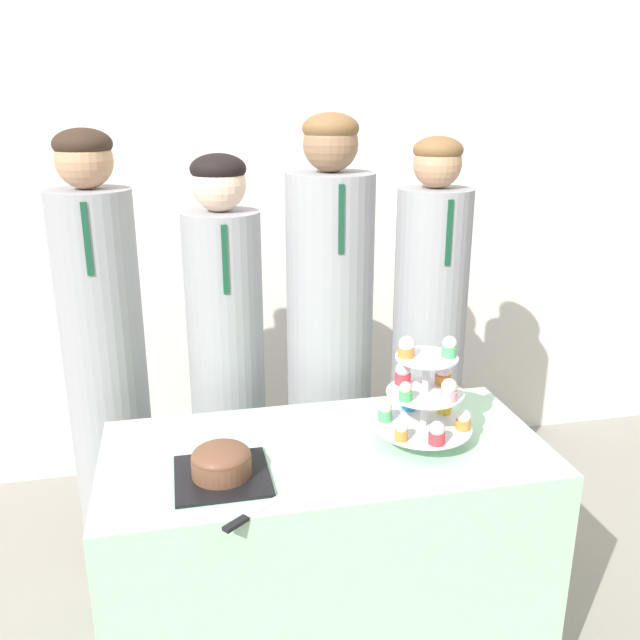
{
  "coord_description": "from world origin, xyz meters",
  "views": [
    {
      "loc": [
        -0.38,
        -1.36,
        1.7
      ],
      "look_at": [
        -0.01,
        0.33,
        1.13
      ],
      "focal_mm": 38.0,
      "sensor_mm": 36.0,
      "label": 1
    }
  ],
  "objects_px": {
    "round_cake": "(222,463)",
    "student_1": "(228,384)",
    "student_2": "(330,363)",
    "cake_knife": "(248,516)",
    "student_0": "(108,384)",
    "cupcake_stand": "(425,396)",
    "student_3": "(427,363)"
  },
  "relations": [
    {
      "from": "student_0",
      "to": "student_3",
      "type": "distance_m",
      "value": 1.15
    },
    {
      "from": "cake_knife",
      "to": "student_0",
      "type": "relative_size",
      "value": 0.12
    },
    {
      "from": "round_cake",
      "to": "student_1",
      "type": "xyz_separation_m",
      "value": [
        0.07,
        0.66,
        -0.06
      ]
    },
    {
      "from": "student_2",
      "to": "cupcake_stand",
      "type": "bearing_deg",
      "value": -76.51
    },
    {
      "from": "student_0",
      "to": "student_3",
      "type": "bearing_deg",
      "value": -0.0
    },
    {
      "from": "cupcake_stand",
      "to": "student_2",
      "type": "distance_m",
      "value": 0.61
    },
    {
      "from": "cupcake_stand",
      "to": "student_3",
      "type": "bearing_deg",
      "value": 68.07
    },
    {
      "from": "student_2",
      "to": "cake_knife",
      "type": "bearing_deg",
      "value": -114.89
    },
    {
      "from": "cake_knife",
      "to": "student_1",
      "type": "height_order",
      "value": "student_1"
    },
    {
      "from": "student_2",
      "to": "round_cake",
      "type": "bearing_deg",
      "value": -123.71
    },
    {
      "from": "student_3",
      "to": "round_cake",
      "type": "bearing_deg",
      "value": -141.07
    },
    {
      "from": "student_2",
      "to": "student_3",
      "type": "distance_m",
      "value": 0.38
    },
    {
      "from": "round_cake",
      "to": "student_1",
      "type": "bearing_deg",
      "value": 83.94
    },
    {
      "from": "cake_knife",
      "to": "student_0",
      "type": "distance_m",
      "value": 0.93
    },
    {
      "from": "student_0",
      "to": "cake_knife",
      "type": "bearing_deg",
      "value": -65.66
    },
    {
      "from": "student_2",
      "to": "student_0",
      "type": "bearing_deg",
      "value": -180.0
    },
    {
      "from": "student_2",
      "to": "student_3",
      "type": "bearing_deg",
      "value": -0.0
    },
    {
      "from": "student_1",
      "to": "student_3",
      "type": "height_order",
      "value": "student_3"
    },
    {
      "from": "cupcake_stand",
      "to": "student_2",
      "type": "height_order",
      "value": "student_2"
    },
    {
      "from": "cupcake_stand",
      "to": "student_2",
      "type": "bearing_deg",
      "value": 103.49
    },
    {
      "from": "student_3",
      "to": "student_1",
      "type": "bearing_deg",
      "value": -180.0
    },
    {
      "from": "round_cake",
      "to": "cupcake_stand",
      "type": "distance_m",
      "value": 0.59
    },
    {
      "from": "student_1",
      "to": "student_0",
      "type": "bearing_deg",
      "value": 180.0
    },
    {
      "from": "cupcake_stand",
      "to": "student_2",
      "type": "relative_size",
      "value": 0.19
    },
    {
      "from": "round_cake",
      "to": "student_0",
      "type": "relative_size",
      "value": 0.15
    },
    {
      "from": "cupcake_stand",
      "to": "student_2",
      "type": "xyz_separation_m",
      "value": [
        -0.14,
        0.58,
        -0.12
      ]
    },
    {
      "from": "cupcake_stand",
      "to": "cake_knife",
      "type": "bearing_deg",
      "value": -153.9
    },
    {
      "from": "cupcake_stand",
      "to": "student_0",
      "type": "relative_size",
      "value": 0.2
    },
    {
      "from": "student_0",
      "to": "student_3",
      "type": "xyz_separation_m",
      "value": [
        1.15,
        -0.0,
        -0.02
      ]
    },
    {
      "from": "cake_knife",
      "to": "student_0",
      "type": "bearing_deg",
      "value": 76.64
    },
    {
      "from": "student_2",
      "to": "student_1",
      "type": "bearing_deg",
      "value": -180.0
    },
    {
      "from": "round_cake",
      "to": "cake_knife",
      "type": "bearing_deg",
      "value": -75.94
    }
  ]
}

